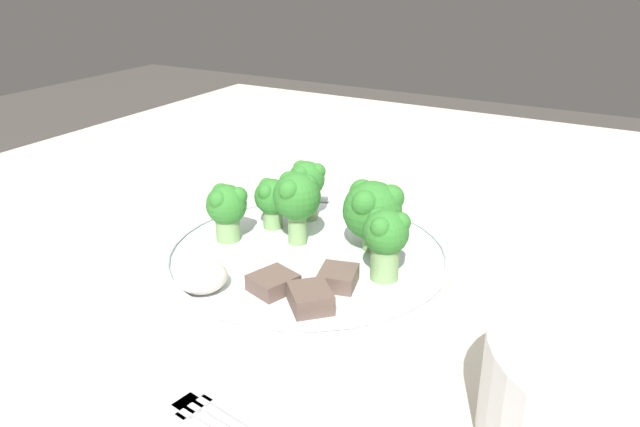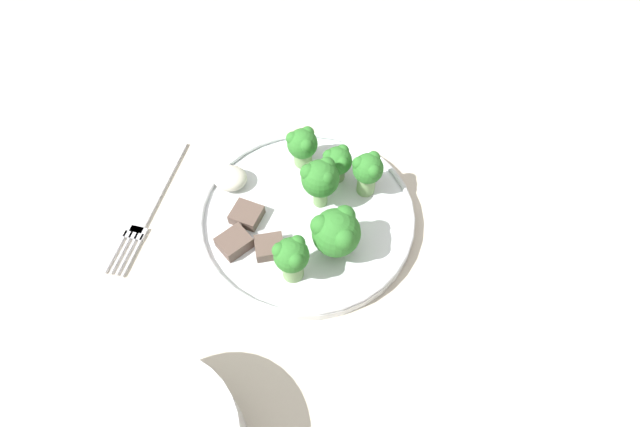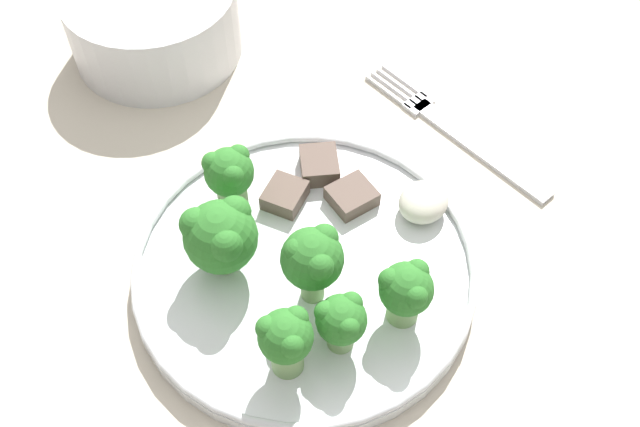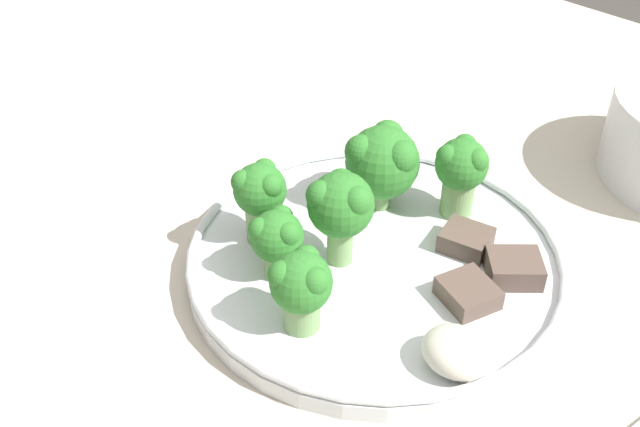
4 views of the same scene
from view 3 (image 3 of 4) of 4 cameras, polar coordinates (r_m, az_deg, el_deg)
table at (r=0.63m, az=2.51°, el=-6.65°), size 1.33×1.03×0.73m
dinner_plate at (r=0.54m, az=-1.16°, el=-4.18°), size 0.24×0.24×0.02m
fork at (r=0.63m, az=10.38°, el=6.13°), size 0.05×0.19×0.00m
cream_bowl at (r=0.70m, az=-12.53°, el=14.02°), size 0.15×0.15×0.07m
broccoli_floret_near_rim_left at (r=0.48m, az=1.63°, el=-8.16°), size 0.03×0.03×0.05m
broccoli_floret_center_left at (r=0.48m, az=-0.60°, el=-3.50°), size 0.04×0.04×0.07m
broccoli_floret_back_left at (r=0.51m, az=-7.60°, el=-1.65°), size 0.05×0.05×0.06m
broccoli_floret_front_left at (r=0.49m, az=6.57°, el=-5.85°), size 0.04×0.04×0.05m
broccoli_floret_center_back at (r=0.46m, az=-2.62°, el=-9.54°), size 0.04×0.03×0.06m
broccoli_floret_mid_cluster at (r=0.54m, az=-6.91°, el=2.91°), size 0.04×0.04×0.06m
meat_slice_front_slice at (r=0.56m, az=-2.70°, el=1.41°), size 0.04×0.03×0.01m
meat_slice_middle_slice at (r=0.58m, az=-0.05°, el=3.71°), size 0.04×0.04×0.02m
meat_slice_rear_slice at (r=0.56m, az=2.45°, el=1.34°), size 0.04×0.04×0.01m
sauce_dollop at (r=0.56m, az=7.87°, el=0.87°), size 0.04×0.04×0.02m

